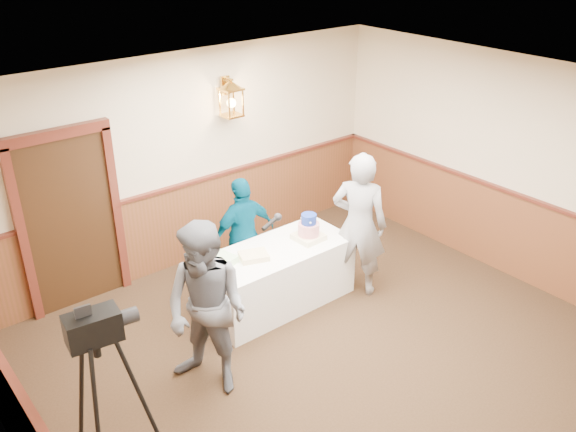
% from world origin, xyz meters
% --- Properties ---
extents(ground, '(7.00, 7.00, 0.00)m').
position_xyz_m(ground, '(0.00, 0.00, 0.00)').
color(ground, black).
rests_on(ground, ground).
extents(room_shell, '(6.02, 7.02, 2.81)m').
position_xyz_m(room_shell, '(-0.05, 0.45, 1.52)').
color(room_shell, beige).
rests_on(room_shell, ground).
extents(display_table, '(1.80, 0.80, 0.75)m').
position_xyz_m(display_table, '(0.21, 1.90, 0.38)').
color(display_table, white).
rests_on(display_table, ground).
extents(tiered_cake, '(0.33, 0.33, 0.33)m').
position_xyz_m(tiered_cake, '(0.64, 1.84, 0.88)').
color(tiered_cake, beige).
rests_on(tiered_cake, display_table).
extents(sheet_cake_yellow, '(0.38, 0.33, 0.06)m').
position_xyz_m(sheet_cake_yellow, '(-0.14, 1.89, 0.78)').
color(sheet_cake_yellow, '#F4D392').
rests_on(sheet_cake_yellow, display_table).
extents(sheet_cake_green, '(0.39, 0.34, 0.08)m').
position_xyz_m(sheet_cake_green, '(-0.51, 2.02, 0.79)').
color(sheet_cake_green, '#B3DB9A').
rests_on(sheet_cake_green, display_table).
extents(interviewer, '(1.61, 1.07, 1.79)m').
position_xyz_m(interviewer, '(-1.19, 1.19, 0.90)').
color(interviewer, '#585B62').
rests_on(interviewer, ground).
extents(baker, '(0.73, 0.80, 1.83)m').
position_xyz_m(baker, '(1.15, 1.51, 0.91)').
color(baker, gray).
rests_on(baker, ground).
extents(assistant_p, '(0.88, 0.39, 1.48)m').
position_xyz_m(assistant_p, '(0.12, 2.45, 0.74)').
color(assistant_p, '#003E58').
rests_on(assistant_p, ground).
extents(tv_camera_rig, '(0.64, 0.60, 1.63)m').
position_xyz_m(tv_camera_rig, '(-2.40, 0.75, 0.73)').
color(tv_camera_rig, black).
rests_on(tv_camera_rig, ground).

